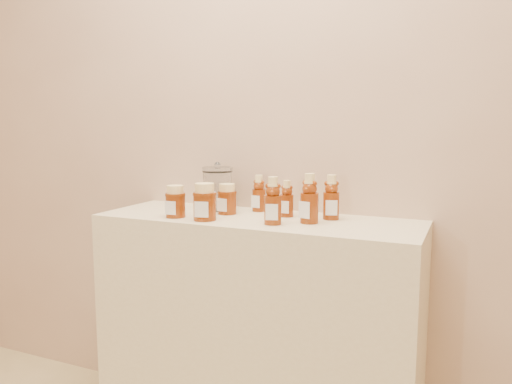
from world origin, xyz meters
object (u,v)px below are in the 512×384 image
at_px(bear_bottle_front_left, 273,198).
at_px(glass_canister, 218,187).
at_px(display_table, 257,334).
at_px(honey_jar_left, 175,201).
at_px(bear_bottle_back_left, 259,191).

bearing_deg(bear_bottle_front_left, glass_canister, 134.54).
relative_size(display_table, bear_bottle_front_left, 6.45).
distance_m(bear_bottle_front_left, honey_jar_left, 0.38).
relative_size(bear_bottle_front_left, honey_jar_left, 1.57).
distance_m(bear_bottle_back_left, bear_bottle_front_left, 0.27).
bearing_deg(glass_canister, bear_bottle_back_left, 11.33).
xyz_separation_m(bear_bottle_front_left, honey_jar_left, (-0.38, -0.02, -0.03)).
bearing_deg(bear_bottle_back_left, glass_canister, -162.60).
xyz_separation_m(bear_bottle_back_left, glass_canister, (-0.17, -0.03, 0.01)).
distance_m(bear_bottle_back_left, glass_canister, 0.17).
height_order(display_table, bear_bottle_back_left, bear_bottle_back_left).
bearing_deg(glass_canister, honey_jar_left, -107.21).
relative_size(display_table, bear_bottle_back_left, 7.36).
distance_m(display_table, bear_bottle_front_left, 0.56).
bearing_deg(honey_jar_left, bear_bottle_front_left, 1.29).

